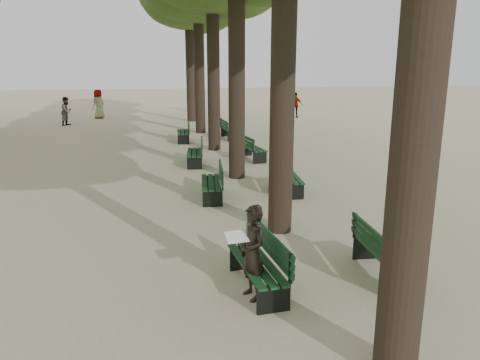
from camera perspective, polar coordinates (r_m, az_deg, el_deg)
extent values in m
plane|color=#B7B38B|center=(7.53, 0.02, -14.76)|extent=(120.00, 120.00, 0.00)
cylinder|color=#33261C|center=(5.26, 21.50, 14.38)|extent=(0.52, 0.52, 7.50)
cylinder|color=#33261C|center=(9.86, 5.31, 14.78)|extent=(0.52, 0.52, 7.50)
cylinder|color=#33261C|center=(14.72, -0.41, 14.65)|extent=(0.52, 0.52, 7.50)
cylinder|color=#33261C|center=(19.65, -3.28, 14.54)|extent=(0.52, 0.52, 7.50)
cylinder|color=#33261C|center=(24.61, -4.99, 14.45)|extent=(0.52, 0.52, 7.50)
cylinder|color=#33261C|center=(29.58, -6.12, 14.39)|extent=(0.52, 0.52, 7.50)
cube|color=black|center=(7.84, 1.99, -11.67)|extent=(0.66, 1.84, 0.45)
cube|color=black|center=(7.74, 2.00, -10.17)|extent=(0.68, 1.84, 0.04)
cube|color=black|center=(7.72, 4.02, -8.09)|extent=(0.18, 1.80, 0.40)
cube|color=black|center=(12.81, -3.55, -1.27)|extent=(0.72, 1.85, 0.45)
cube|color=black|center=(12.76, -3.57, -0.30)|extent=(0.74, 1.85, 0.04)
cube|color=black|center=(12.70, -2.32, 0.91)|extent=(0.24, 1.79, 0.40)
cube|color=black|center=(17.06, -5.59, 2.62)|extent=(0.73, 1.85, 0.45)
cube|color=black|center=(17.02, -5.61, 3.36)|extent=(0.75, 1.85, 0.04)
cube|color=black|center=(16.97, -4.68, 4.27)|extent=(0.26, 1.79, 0.40)
cube|color=black|center=(22.11, -6.97, 5.25)|extent=(0.65, 1.83, 0.45)
cube|color=black|center=(22.07, -6.99, 5.83)|extent=(0.67, 1.83, 0.04)
cube|color=black|center=(22.04, -6.28, 6.54)|extent=(0.17, 1.80, 0.40)
cube|color=black|center=(8.62, 17.27, -9.84)|extent=(0.64, 1.83, 0.45)
cube|color=black|center=(8.53, 17.38, -8.46)|extent=(0.66, 1.83, 0.04)
cube|color=black|center=(8.32, 15.76, -6.92)|extent=(0.16, 1.80, 0.40)
cube|color=black|center=(13.50, 6.04, -0.51)|extent=(0.70, 1.84, 0.45)
cube|color=black|center=(13.45, 6.06, 0.41)|extent=(0.72, 1.84, 0.04)
cube|color=black|center=(13.33, 4.91, 1.51)|extent=(0.22, 1.80, 0.40)
cube|color=black|center=(17.89, 1.61, 3.22)|extent=(0.74, 1.85, 0.45)
cube|color=black|center=(17.85, 1.62, 3.93)|extent=(0.75, 1.85, 0.04)
cube|color=black|center=(17.71, 0.77, 4.74)|extent=(0.26, 1.79, 0.40)
cube|color=black|center=(22.78, -1.25, 5.62)|extent=(0.59, 1.82, 0.45)
cube|color=black|center=(22.75, -1.26, 6.18)|extent=(0.61, 1.82, 0.04)
cube|color=black|center=(22.65, -1.96, 6.83)|extent=(0.11, 1.80, 0.40)
imported|color=black|center=(7.35, 1.53, -8.85)|extent=(0.46, 0.67, 1.53)
cube|color=white|center=(7.20, -0.41, -6.92)|extent=(0.37, 0.29, 0.12)
imported|color=#262628|center=(29.36, -20.35, 7.87)|extent=(0.66, 0.86, 1.65)
imported|color=#262628|center=(34.88, -4.94, 9.81)|extent=(1.03, 1.25, 1.93)
imported|color=#262628|center=(32.29, -16.86, 8.86)|extent=(0.89, 0.94, 1.88)
imported|color=#262628|center=(31.70, 6.72, 9.07)|extent=(1.00, 0.43, 1.65)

